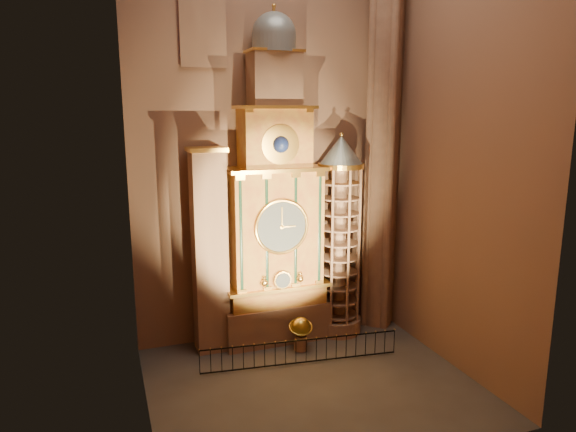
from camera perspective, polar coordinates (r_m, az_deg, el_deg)
name	(u,v)px	position (r m, az deg, el deg)	size (l,w,h in m)	color
floor	(312,384)	(23.97, 2.64, -18.12)	(14.00, 14.00, 0.00)	#383330
wall_back	(268,128)	(26.45, -2.21, 9.70)	(22.00, 22.00, 0.00)	#845B47
wall_left	(132,136)	(19.21, -16.91, 8.48)	(22.00, 22.00, 0.00)	#845B47
wall_right	(459,131)	(24.42, 18.43, 8.96)	(22.00, 22.00, 0.00)	#845B47
astronomical_clock	(275,215)	(25.98, -1.44, 0.06)	(5.60, 2.41, 16.70)	#8C634C
portrait_tower	(210,251)	(25.50, -8.71, -3.83)	(1.80, 1.60, 10.20)	#8C634C
stair_turret	(339,238)	(27.35, 5.73, -2.43)	(2.50, 2.50, 10.80)	#8C634C
gothic_pier	(383,128)	(28.04, 10.56, 9.63)	(2.04, 2.04, 22.00)	#8C634C
stained_glass_window	(202,9)	(25.96, -9.51, 21.72)	(2.20, 0.14, 5.20)	navy
celestial_globe	(301,331)	(26.42, 1.43, -12.61)	(1.35, 1.30, 1.74)	#8C634C
iron_railing	(301,352)	(25.21, 1.46, -14.85)	(9.48, 1.19, 1.20)	black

